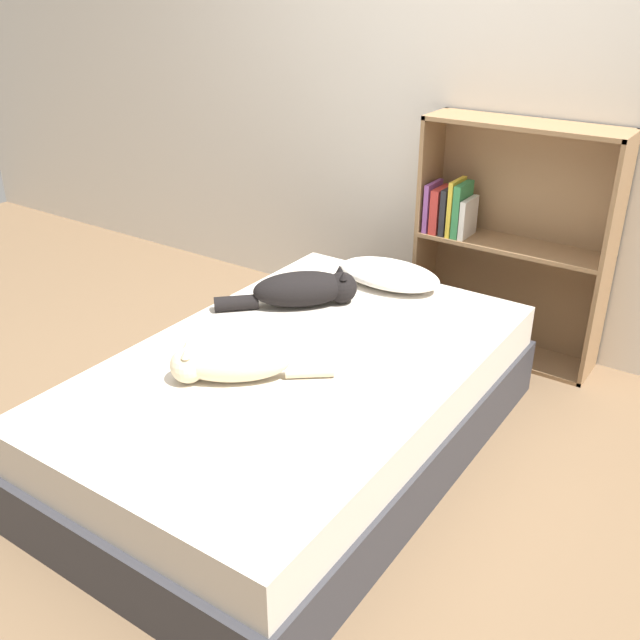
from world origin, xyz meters
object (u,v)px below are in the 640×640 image
at_px(bed, 299,406).
at_px(bookshelf, 508,238).
at_px(cat_dark, 305,289).
at_px(cat_light, 229,363).
at_px(pillow, 389,274).

xyz_separation_m(bed, bookshelf, (0.31, 1.29, 0.38)).
bearing_deg(bed, cat_dark, 122.12).
bearing_deg(cat_light, bed, -150.69).
bearing_deg(cat_light, bookshelf, -143.42).
bearing_deg(pillow, bookshelf, 52.73).
relative_size(bed, cat_dark, 3.86).
height_order(bed, bookshelf, bookshelf).
height_order(cat_light, cat_dark, cat_dark).
relative_size(bed, bookshelf, 1.70).
bearing_deg(cat_light, cat_dark, -116.15).
distance_m(cat_light, cat_dark, 0.68).
xyz_separation_m(pillow, bookshelf, (0.37, 0.49, 0.11)).
xyz_separation_m(pillow, cat_light, (-0.05, -1.06, 0.02)).
xyz_separation_m(cat_light, bookshelf, (0.42, 1.55, 0.09)).
bearing_deg(bed, bookshelf, 76.39).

